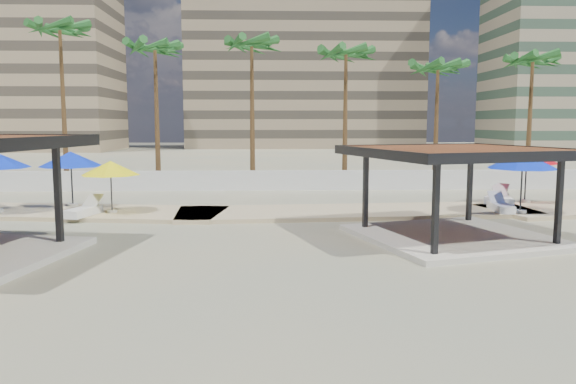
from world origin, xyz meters
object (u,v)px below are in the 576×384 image
at_px(umbrella_c, 527,156).
at_px(lounger_c, 502,199).
at_px(lounger_d, 497,198).
at_px(pavilion_central, 456,185).
at_px(lounger_b, 500,207).
at_px(lounger_a, 84,211).

height_order(umbrella_c, lounger_c, umbrella_c).
relative_size(lounger_c, lounger_d, 0.96).
distance_m(pavilion_central, lounger_b, 6.67).
height_order(pavilion_central, lounger_b, pavilion_central).
xyz_separation_m(lounger_b, lounger_c, (1.09, 2.38, -0.00)).
relative_size(umbrella_c, lounger_a, 1.67).
relative_size(pavilion_central, lounger_d, 3.59).
bearing_deg(lounger_d, lounger_c, -130.49).
relative_size(umbrella_c, lounger_b, 1.73).
bearing_deg(lounger_b, lounger_d, -13.93).
bearing_deg(lounger_d, pavilion_central, -175.62).
distance_m(umbrella_c, lounger_c, 2.44).
bearing_deg(lounger_d, umbrella_c, -59.20).
bearing_deg(lounger_c, pavilion_central, 157.94).
height_order(lounger_a, lounger_c, lounger_a).
relative_size(pavilion_central, lounger_b, 3.71).
xyz_separation_m(pavilion_central, umbrella_c, (6.17, 7.90, 0.52)).
distance_m(lounger_a, lounger_b, 18.16).
distance_m(pavilion_central, lounger_a, 15.11).
relative_size(umbrella_c, lounger_d, 1.68).
xyz_separation_m(pavilion_central, lounger_c, (4.93, 7.61, -1.56)).
distance_m(pavilion_central, lounger_c, 9.20).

